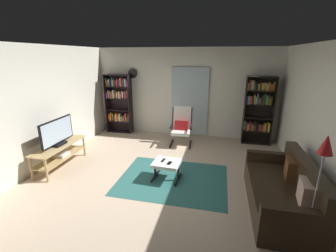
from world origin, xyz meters
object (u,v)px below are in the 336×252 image
at_px(bookshelf_near_tv, 119,101).
at_px(lounge_armchair, 182,125).
at_px(bookshelf_near_sofa, 258,108).
at_px(cell_phone, 169,163).
at_px(television, 57,133).
at_px(tv_remote, 163,160).
at_px(tv_stand, 60,152).
at_px(floor_lamp_by_sofa, 322,163).
at_px(leather_sofa, 283,192).
at_px(wall_clock, 133,73).
at_px(ottoman, 167,165).

distance_m(bookshelf_near_tv, lounge_armchair, 2.22).
xyz_separation_m(bookshelf_near_sofa, cell_phone, (-1.89, -2.55, -0.64)).
xyz_separation_m(bookshelf_near_tv, cell_phone, (2.21, -2.63, -0.62)).
height_order(television, tv_remote, television).
height_order(tv_stand, bookshelf_near_sofa, bookshelf_near_sofa).
relative_size(bookshelf_near_sofa, tv_remote, 12.88).
height_order(bookshelf_near_tv, floor_lamp_by_sofa, bookshelf_near_tv).
distance_m(bookshelf_near_sofa, cell_phone, 3.24).
xyz_separation_m(tv_stand, leather_sofa, (4.43, -0.49, -0.04)).
bearing_deg(bookshelf_near_tv, television, -95.90).
distance_m(television, wall_clock, 3.00).
relative_size(tv_stand, lounge_armchair, 1.36).
xyz_separation_m(lounge_armchair, ottoman, (0.05, -1.98, -0.23)).
xyz_separation_m(bookshelf_near_sofa, floor_lamp_by_sofa, (0.19, -3.73, 0.16)).
xyz_separation_m(leather_sofa, floor_lamp_by_sofa, (0.13, -0.75, 0.88)).
xyz_separation_m(tv_stand, lounge_armchair, (2.36, 1.98, 0.20)).
distance_m(leather_sofa, ottoman, 2.08).
height_order(tv_stand, television, television).
height_order(leather_sofa, floor_lamp_by_sofa, floor_lamp_by_sofa).
bearing_deg(lounge_armchair, ottoman, -88.68).
height_order(bookshelf_near_sofa, leather_sofa, bookshelf_near_sofa).
relative_size(tv_remote, wall_clock, 0.50).
distance_m(ottoman, cell_phone, 0.11).
height_order(ottoman, wall_clock, wall_clock).
bearing_deg(cell_phone, bookshelf_near_sofa, 63.51).
xyz_separation_m(lounge_armchair, tv_remote, (-0.03, -1.95, -0.15)).
xyz_separation_m(television, bookshelf_near_sofa, (4.37, 2.49, 0.23)).
distance_m(ottoman, floor_lamp_by_sofa, 2.63).
relative_size(television, ottoman, 1.77).
height_order(tv_stand, lounge_armchair, lounge_armchair).
relative_size(tv_stand, leather_sofa, 0.74).
xyz_separation_m(television, ottoman, (2.40, -0.00, -0.48)).
distance_m(television, cell_phone, 2.51).
distance_m(bookshelf_near_tv, wall_clock, 0.97).
xyz_separation_m(bookshelf_near_tv, wall_clock, (0.44, 0.14, 0.85)).
bearing_deg(lounge_armchair, television, -139.96).
xyz_separation_m(bookshelf_near_sofa, tv_remote, (-2.04, -2.47, -0.64)).
height_order(lounge_armchair, tv_remote, lounge_armchair).
bearing_deg(wall_clock, cell_phone, -57.49).
relative_size(tv_stand, floor_lamp_by_sofa, 0.91).
height_order(television, lounge_armchair, television).
distance_m(floor_lamp_by_sofa, wall_clock, 5.55).
bearing_deg(tv_stand, television, -56.28).
relative_size(leather_sofa, cell_phone, 13.41).
bearing_deg(television, leather_sofa, -6.32).
xyz_separation_m(bookshelf_near_sofa, ottoman, (-1.96, -2.50, -0.71)).
distance_m(leather_sofa, tv_remote, 2.16).
height_order(bookshelf_near_sofa, tv_remote, bookshelf_near_sofa).
distance_m(bookshelf_near_tv, ottoman, 3.42).
relative_size(ottoman, floor_lamp_by_sofa, 0.36).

